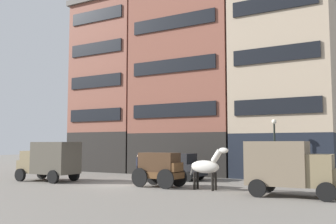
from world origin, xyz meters
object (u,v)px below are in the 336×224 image
object	(u,v)px
delivery_truck_far	(290,166)
sedan_dark	(179,167)
streetlamp_curbside	(275,141)
delivery_truck_near	(49,160)
cargo_wagon	(160,167)
draft_horse	(206,166)
pedestrian_officer	(138,164)

from	to	relation	value
delivery_truck_far	sedan_dark	xyz separation A→B (m)	(-8.43, 4.84, -0.51)
delivery_truck_far	streetlamp_curbside	size ratio (longest dim) A/B	1.06
delivery_truck_near	streetlamp_curbside	size ratio (longest dim) A/B	1.06
cargo_wagon	draft_horse	xyz separation A→B (m)	(2.95, -0.00, 0.12)
cargo_wagon	delivery_truck_far	world-z (taller)	delivery_truck_far
streetlamp_curbside	cargo_wagon	bearing A→B (deg)	-132.37
delivery_truck_near	streetlamp_curbside	distance (m)	15.05
delivery_truck_near	sedan_dark	size ratio (longest dim) A/B	1.15
delivery_truck_near	streetlamp_curbside	bearing A→B (deg)	25.76
delivery_truck_far	streetlamp_curbside	distance (m)	6.70
pedestrian_officer	streetlamp_curbside	xyz separation A→B (m)	(9.86, 1.17, 1.69)
cargo_wagon	pedestrian_officer	xyz separation A→B (m)	(-4.56, 4.64, -0.17)
delivery_truck_near	sedan_dark	world-z (taller)	delivery_truck_near
draft_horse	delivery_truck_far	world-z (taller)	delivery_truck_far
cargo_wagon	pedestrian_officer	distance (m)	6.51
cargo_wagon	delivery_truck_far	distance (m)	7.46
cargo_wagon	delivery_truck_near	bearing A→B (deg)	-175.09
sedan_dark	draft_horse	bearing A→B (deg)	-48.39
streetlamp_curbside	delivery_truck_far	bearing A→B (deg)	-71.00
draft_horse	pedestrian_officer	size ratio (longest dim) A/B	1.31
sedan_dark	streetlamp_curbside	size ratio (longest dim) A/B	0.92
draft_horse	streetlamp_curbside	xyz separation A→B (m)	(2.35, 5.82, 1.40)
delivery_truck_near	pedestrian_officer	xyz separation A→B (m)	(3.64, 5.35, -0.44)
cargo_wagon	sedan_dark	world-z (taller)	cargo_wagon
cargo_wagon	sedan_dark	xyz separation A→B (m)	(-0.99, 4.43, -0.23)
draft_horse	sedan_dark	xyz separation A→B (m)	(-3.94, 4.43, -0.36)
delivery_truck_near	delivery_truck_far	xyz separation A→B (m)	(15.65, 0.29, 0.00)
pedestrian_officer	draft_horse	bearing A→B (deg)	-31.75
delivery_truck_near	sedan_dark	bearing A→B (deg)	35.44
delivery_truck_far	sedan_dark	size ratio (longest dim) A/B	1.15
draft_horse	delivery_truck_far	xyz separation A→B (m)	(4.49, -0.41, 0.15)
sedan_dark	streetlamp_curbside	world-z (taller)	streetlamp_curbside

